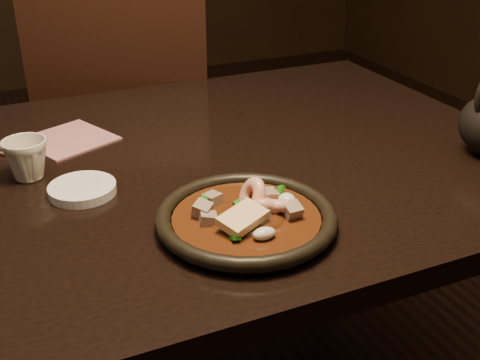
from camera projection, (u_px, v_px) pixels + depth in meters
name	position (u px, v px, depth m)	size (l,w,h in m)	color
table	(104.00, 215.00, 1.07)	(1.60, 0.90, 0.75)	black
chair	(128.00, 140.00, 1.73)	(0.58, 0.58, 0.99)	black
plate	(246.00, 219.00, 0.88)	(0.27, 0.27, 0.03)	black
stirfry	(251.00, 214.00, 0.88)	(0.17, 0.15, 0.06)	#3E1B0B
soy_dish	(82.00, 189.00, 0.98)	(0.11, 0.11, 0.02)	white
tea_cup	(26.00, 158.00, 1.01)	(0.08, 0.07, 0.08)	beige
napkin	(69.00, 139.00, 1.18)	(0.15, 0.15, 0.00)	#A8676E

